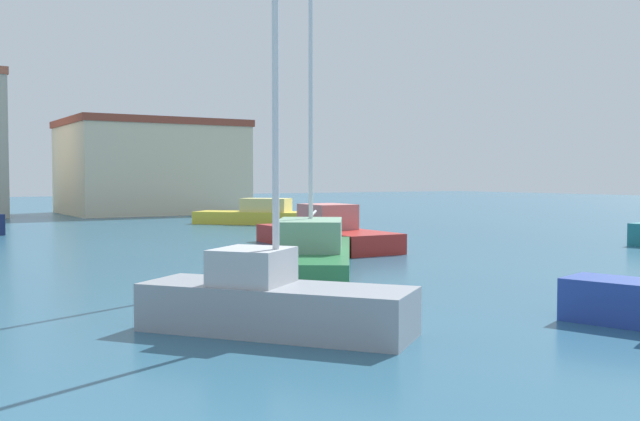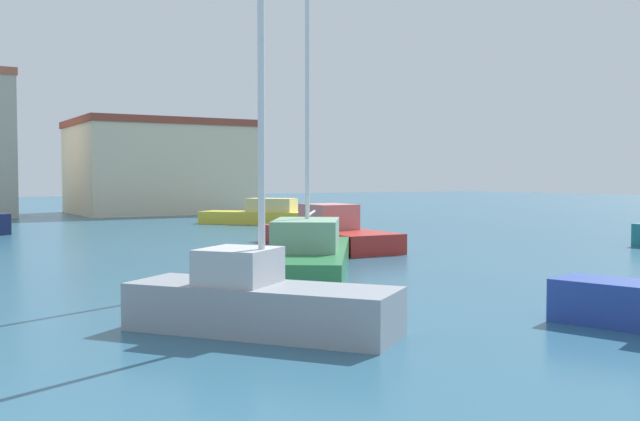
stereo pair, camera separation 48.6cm
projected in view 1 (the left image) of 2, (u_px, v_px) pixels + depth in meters
water at (315, 243)px, 29.77m from camera, size 160.00×160.00×0.00m
sailboat_green_distant_east at (311, 252)px, 20.33m from camera, size 6.20×7.76×12.28m
motorboat_red_behind_lamppost at (325, 234)px, 27.95m from camera, size 2.48×7.47×1.66m
motorboat_yellow_far_right at (262, 215)px, 41.70m from camera, size 6.80×6.99×1.47m
sailboat_grey_mid_harbor at (273, 300)px, 12.61m from camera, size 4.10×4.69×8.01m
waterfront_apartments at (151, 167)px, 54.42m from camera, size 12.30×10.06×6.83m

